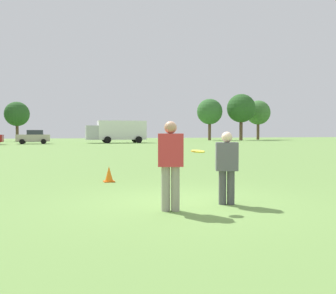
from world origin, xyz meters
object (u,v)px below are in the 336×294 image
at_px(traffic_cone, 109,174).
at_px(player_defender, 227,164).
at_px(player_thrower, 171,161).
at_px(frisbee, 198,151).
at_px(box_truck, 117,131).
at_px(parked_car_mid_right, 34,137).

bearing_deg(traffic_cone, player_defender, -67.55).
xyz_separation_m(player_thrower, frisbee, (0.55, -0.04, 0.17)).
relative_size(frisbee, traffic_cone, 0.57).
height_order(frisbee, box_truck, box_truck).
xyz_separation_m(player_defender, parked_car_mid_right, (-5.20, 44.74, 0.08)).
height_order(player_thrower, player_defender, player_thrower).
xyz_separation_m(frisbee, parked_car_mid_right, (-4.43, 45.03, -0.21)).
relative_size(player_defender, box_truck, 0.18).
distance_m(player_defender, frisbee, 0.87).
distance_m(player_thrower, parked_car_mid_right, 45.15).
bearing_deg(traffic_cone, parked_car_mid_right, 94.85).
bearing_deg(player_defender, box_truck, 82.41).
relative_size(traffic_cone, parked_car_mid_right, 0.11).
relative_size(parked_car_mid_right, box_truck, 0.50).
xyz_separation_m(player_defender, frisbee, (-0.77, -0.28, 0.29)).
xyz_separation_m(player_thrower, player_defender, (1.32, 0.24, -0.12)).
height_order(traffic_cone, box_truck, box_truck).
distance_m(player_thrower, frisbee, 0.57).
bearing_deg(frisbee, player_thrower, 175.98).
xyz_separation_m(frisbee, traffic_cone, (-1.00, 4.56, -0.91)).
distance_m(traffic_cone, parked_car_mid_right, 40.61).
bearing_deg(parked_car_mid_right, player_defender, -83.37).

